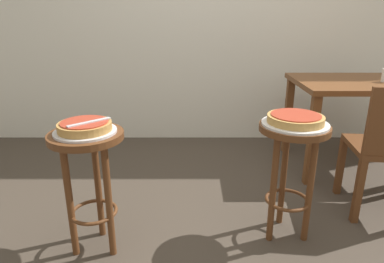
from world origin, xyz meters
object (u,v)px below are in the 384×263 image
object	(u,v)px
stool_middle	(290,156)
serving_plate_middle	(293,124)
serving_plate_foreground	(84,132)
pizza_middle	(294,119)
dining_table	(349,95)
pizza_server_knife	(88,122)
pizza_foreground	(83,126)
stool_foreground	(87,166)

from	to	relation	value
stool_middle	serving_plate_middle	bearing A→B (deg)	90.00
serving_plate_foreground	stool_middle	distance (m)	1.09
stool_middle	pizza_middle	xyz separation A→B (m)	(0.00, 0.00, 0.21)
pizza_middle	dining_table	xyz separation A→B (m)	(0.72, 0.96, -0.10)
pizza_server_knife	pizza_middle	bearing A→B (deg)	-33.87
serving_plate_foreground	stool_middle	world-z (taller)	serving_plate_foreground
stool_middle	pizza_middle	world-z (taller)	pizza_middle
serving_plate_foreground	dining_table	distance (m)	2.09
stool_middle	serving_plate_middle	world-z (taller)	serving_plate_middle
serving_plate_middle	pizza_server_knife	xyz separation A→B (m)	(-1.04, -0.14, 0.06)
pizza_foreground	dining_table	xyz separation A→B (m)	(1.79, 1.08, -0.10)
stool_middle	pizza_server_knife	bearing A→B (deg)	-172.12
stool_foreground	dining_table	xyz separation A→B (m)	(1.79, 1.08, 0.11)
stool_foreground	stool_middle	xyz separation A→B (m)	(1.07, 0.12, 0.00)
serving_plate_foreground	pizza_server_knife	size ratio (longest dim) A/B	1.39
serving_plate_middle	stool_foreground	bearing A→B (deg)	-173.40
pizza_foreground	pizza_server_knife	world-z (taller)	pizza_server_knife
stool_foreground	pizza_middle	bearing A→B (deg)	6.60
serving_plate_foreground	stool_middle	bearing A→B (deg)	6.60
stool_foreground	dining_table	bearing A→B (deg)	31.09
pizza_middle	dining_table	distance (m)	1.20
dining_table	pizza_foreground	bearing A→B (deg)	-148.91
pizza_middle	stool_middle	bearing A→B (deg)	-90.00
dining_table	serving_plate_foreground	bearing A→B (deg)	-148.91
pizza_foreground	pizza_middle	world-z (taller)	same
pizza_foreground	pizza_middle	distance (m)	1.07
pizza_foreground	pizza_server_knife	xyz separation A→B (m)	(0.03, -0.02, 0.03)
stool_middle	stool_foreground	bearing A→B (deg)	-173.40
pizza_server_knife	dining_table	bearing A→B (deg)	-9.76
pizza_middle	serving_plate_middle	bearing A→B (deg)	0.00
serving_plate_foreground	pizza_middle	distance (m)	1.07
pizza_foreground	stool_middle	xyz separation A→B (m)	(1.07, 0.12, -0.21)
serving_plate_middle	pizza_server_knife	distance (m)	1.05
dining_table	stool_middle	bearing A→B (deg)	-127.13
pizza_middle	pizza_server_knife	size ratio (longest dim) A/B	1.33
serving_plate_foreground	pizza_server_knife	world-z (taller)	pizza_server_knife
stool_foreground	serving_plate_middle	distance (m)	1.09
serving_plate_foreground	pizza_middle	bearing A→B (deg)	6.60
stool_foreground	dining_table	size ratio (longest dim) A/B	0.77
stool_middle	serving_plate_foreground	bearing A→B (deg)	-173.40
stool_foreground	stool_middle	bearing A→B (deg)	6.60
pizza_foreground	serving_plate_middle	world-z (taller)	pizza_foreground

